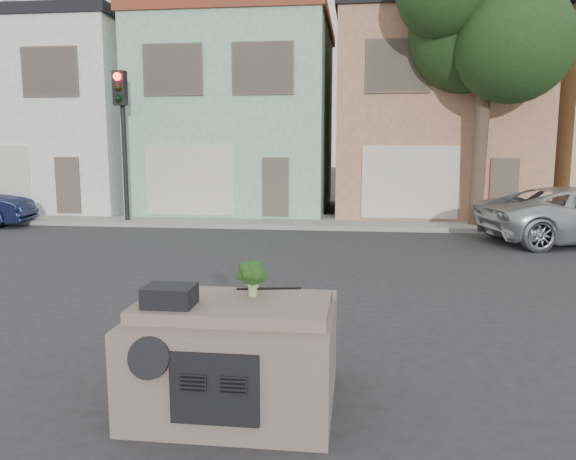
# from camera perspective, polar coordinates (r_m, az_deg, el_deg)

# --- Properties ---
(ground_plane) EXTENTS (120.00, 120.00, 0.00)m
(ground_plane) POSITION_cam_1_polar(r_m,az_deg,el_deg) (8.96, -1.09, -8.72)
(ground_plane) COLOR #303033
(ground_plane) RESTS_ON ground
(sidewalk) EXTENTS (40.00, 3.00, 0.15)m
(sidewalk) POSITION_cam_1_polar(r_m,az_deg,el_deg) (19.18, 3.31, 0.84)
(sidewalk) COLOR gray
(sidewalk) RESTS_ON ground
(townhouse_white) EXTENTS (7.20, 8.20, 7.55)m
(townhouse_white) POSITION_cam_1_polar(r_m,az_deg,el_deg) (26.03, -21.36, 10.48)
(townhouse_white) COLOR white
(townhouse_white) RESTS_ON ground
(townhouse_mint) EXTENTS (7.20, 8.20, 7.55)m
(townhouse_mint) POSITION_cam_1_polar(r_m,az_deg,el_deg) (23.47, -4.69, 11.30)
(townhouse_mint) COLOR #90C2A1
(townhouse_mint) RESTS_ON ground
(townhouse_tan) EXTENTS (7.20, 8.20, 7.55)m
(townhouse_tan) POSITION_cam_1_polar(r_m,az_deg,el_deg) (23.16, 14.17, 11.11)
(townhouse_tan) COLOR tan
(townhouse_tan) RESTS_ON ground
(traffic_signal) EXTENTS (0.40, 0.40, 5.10)m
(traffic_signal) POSITION_cam_1_polar(r_m,az_deg,el_deg) (19.55, -16.40, 7.93)
(traffic_signal) COLOR black
(traffic_signal) RESTS_ON ground
(tree_near) EXTENTS (4.40, 4.00, 8.50)m
(tree_near) POSITION_cam_1_polar(r_m,az_deg,el_deg) (18.72, 19.15, 13.01)
(tree_near) COLOR #1E3A18
(tree_near) RESTS_ON ground
(car_dashboard) EXTENTS (2.00, 1.80, 1.12)m
(car_dashboard) POSITION_cam_1_polar(r_m,az_deg,el_deg) (5.98, -5.22, -12.07)
(car_dashboard) COLOR #79645A
(car_dashboard) RESTS_ON ground
(instrument_hump) EXTENTS (0.48, 0.38, 0.20)m
(instrument_hump) POSITION_cam_1_polar(r_m,az_deg,el_deg) (5.61, -11.92, -6.56)
(instrument_hump) COLOR black
(instrument_hump) RESTS_ON car_dashboard
(wiper_arm) EXTENTS (0.69, 0.15, 0.02)m
(wiper_arm) POSITION_cam_1_polar(r_m,az_deg,el_deg) (6.12, -1.96, -5.96)
(wiper_arm) COLOR black
(wiper_arm) RESTS_ON car_dashboard
(broccoli) EXTENTS (0.43, 0.43, 0.38)m
(broccoli) POSITION_cam_1_polar(r_m,az_deg,el_deg) (5.83, -3.63, -4.87)
(broccoli) COLOR #183710
(broccoli) RESTS_ON car_dashboard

